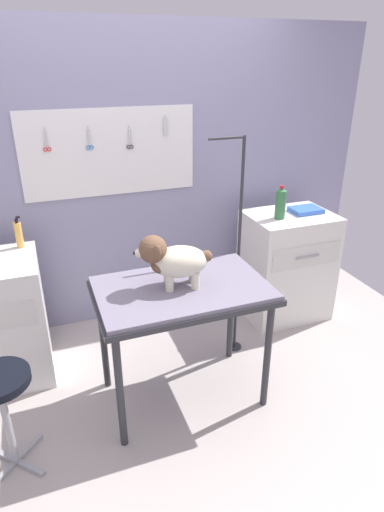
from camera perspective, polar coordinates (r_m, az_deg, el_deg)
ground at (r=2.94m, az=-0.46°, el=-19.70°), size 4.40×4.00×0.04m
rear_wall_panel at (r=3.44m, az=-7.98°, el=9.69°), size 4.00×0.09×2.30m
grooming_table at (r=2.58m, az=-1.28°, el=-5.61°), size 1.03×0.64×0.82m
grooming_arm at (r=3.04m, az=5.98°, el=-0.55°), size 0.30×0.11×1.60m
dog at (r=2.46m, az=-2.59°, el=-0.47°), size 0.45×0.26×0.33m
cabinet_right at (r=3.70m, az=12.33°, el=-1.23°), size 0.68×0.54×0.90m
stool at (r=2.49m, az=-23.98°, el=-16.36°), size 0.32×0.32×0.60m
spray_bottle_tall at (r=3.13m, az=-21.90°, el=2.65°), size 0.05×0.05×0.22m
soda_bottle at (r=3.39m, az=11.62°, el=6.82°), size 0.08×0.08×0.26m
supply_tray at (r=3.61m, az=14.81°, el=5.90°), size 0.24×0.18×0.04m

